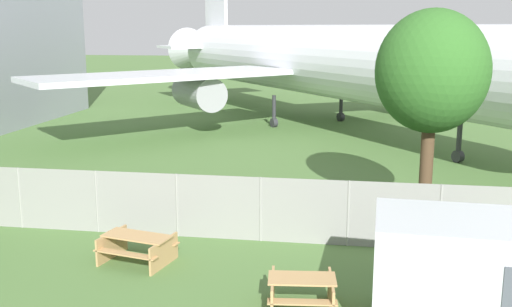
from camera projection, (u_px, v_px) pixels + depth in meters
perimeter_fence at (261, 209)px, 17.57m from camera, size 56.07×0.07×1.95m
airplane at (321, 61)px, 37.06m from camera, size 30.52×37.21×12.80m
portable_cabin at (479, 277)px, 12.24m from camera, size 4.36×2.59×2.44m
picnic_bench_near_cabin at (137, 245)px, 16.07m from camera, size 2.10×1.77×0.76m
picnic_bench_open_grass at (302, 290)px, 13.38m from camera, size 1.65×1.55×0.76m
tree_near_hangar at (432, 73)px, 18.28m from camera, size 3.46×3.46×6.79m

